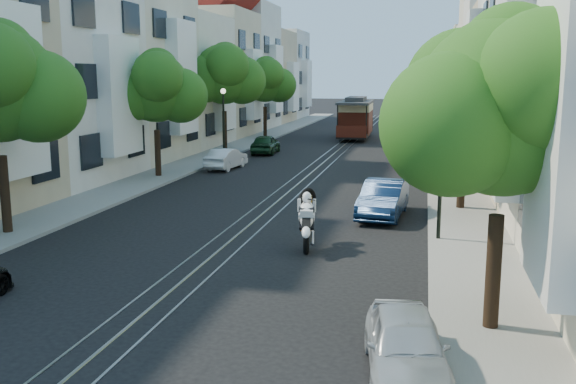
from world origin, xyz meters
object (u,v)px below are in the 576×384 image
Objects in this scene: tree_e_a at (507,111)px; lamp_east at (442,150)px; tree_e_b at (468,84)px; lamp_west at (224,112)px; parked_car_e_far at (416,158)px; parked_car_e_near at (406,345)px; parked_car_e_mid at (383,199)px; tree_e_c at (455,84)px; tree_w_c at (225,75)px; sportbike_rider at (307,217)px; tree_e_d at (449,78)px; tree_w_b at (156,89)px; cable_car at (356,116)px; parked_car_w_far at (266,144)px; tree_w_d at (265,81)px; parked_car_w_mid at (226,159)px.

lamp_east is (-0.96, 7.02, -1.55)m from tree_e_a.
lamp_west is at bearing 136.15° from tree_e_b.
parked_car_e_far is (-1.93, 23.56, -3.86)m from tree_e_a.
parked_car_e_mid is at bearing 88.03° from parked_car_e_near.
tree_e_c is at bearing 86.56° from lamp_east.
parked_car_e_near is at bearing -93.76° from tree_e_c.
tree_e_b is 21.53m from tree_w_c.
lamp_east is at bearing -55.01° from lamp_west.
lamp_west is 21.49m from sportbike_rider.
tree_e_a is 0.96× the size of tree_e_c.
tree_e_a is 1.51× the size of lamp_east.
tree_e_d is (0.00, 22.00, 0.13)m from tree_e_b.
cable_car is at bearing 71.83° from tree_w_b.
parked_car_e_mid is at bearing 105.49° from tree_e_a.
lamp_west is 1.12× the size of parked_car_w_far.
tree_w_b is at bearing 116.03° from parked_car_e_near.
tree_e_c reaches higher than parked_car_e_near.
lamp_east is 33.11m from cable_car.
tree_w_d is at bearing 96.69° from sportbike_rider.
cable_car reaches higher than parked_car_e_near.
lamp_west reaches higher than parked_car_e_far.
tree_e_a is at bearing -90.00° from tree_e_d.
tree_w_d is at bearing 99.74° from parked_car_e_near.
parked_car_e_mid is (11.54, -28.68, -3.94)m from tree_w_d.
parked_car_e_mid is at bearing -53.95° from lamp_west.
lamp_west reaches higher than cable_car.
parked_car_e_near is at bearing -96.63° from tree_e_b.
tree_e_b is at bearing -19.15° from tree_w_b.
tree_e_d reaches higher than parked_car_e_near.
parked_car_e_near is (12.74, -19.29, -3.83)m from tree_w_b.
tree_w_d is (-14.40, 39.00, 0.20)m from tree_e_a.
lamp_east is at bearing 134.88° from parked_car_w_mid.
tree_e_c is 1.76× the size of parked_car_w_far.
parked_car_e_far is (-1.93, 0.56, -4.06)m from tree_e_c.
lamp_west is 1.04× the size of parked_car_e_mid.
tree_w_c is 21.57m from parked_car_e_mid.
sportbike_rider is at bearing -106.87° from parked_car_e_far.
tree_e_d is 3.15× the size of sportbike_rider.
tree_w_c is at bearing 128.26° from parked_car_e_mid.
parked_car_w_far is at bearing -76.06° from tree_w_d.
cable_car is (7.41, 11.57, -3.25)m from tree_w_c.
lamp_west is 29.89m from parked_car_e_near.
tree_e_a is 22.28m from tree_w_b.
sportbike_rider reaches higher than parked_car_e_mid.
tree_w_d is 1.88× the size of parked_car_w_mid.
sportbike_rider is at bearing -65.83° from lamp_west.
parked_car_e_mid is (11.54, -17.68, -4.41)m from tree_w_c.
lamp_east reaches higher than parked_car_w_far.
parked_car_w_far is (-9.73, 4.41, 0.09)m from parked_car_e_far.
tree_w_d is 18.86m from parked_car_w_mid.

